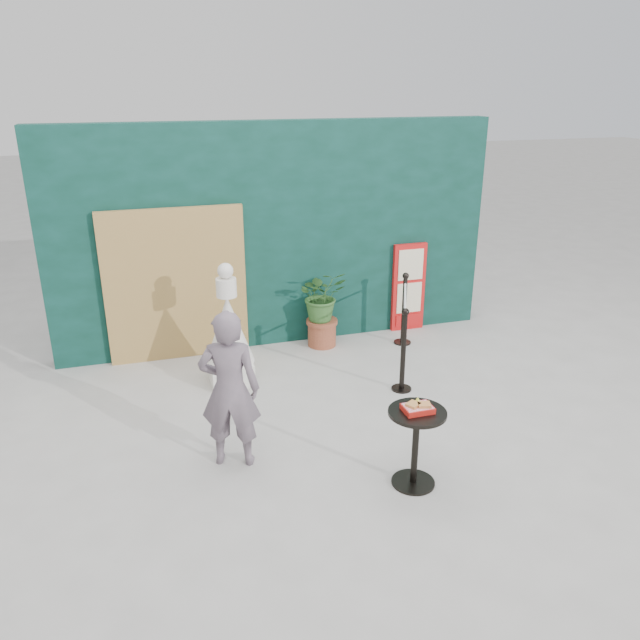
{
  "coord_description": "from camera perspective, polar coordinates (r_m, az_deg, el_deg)",
  "views": [
    {
      "loc": [
        -1.9,
        -4.91,
        3.46
      ],
      "look_at": [
        0.0,
        1.2,
        1.0
      ],
      "focal_mm": 35.0,
      "sensor_mm": 36.0,
      "label": 1
    }
  ],
  "objects": [
    {
      "name": "cafe_table",
      "position": [
        5.72,
        8.76,
        -10.45
      ],
      "size": [
        0.52,
        0.52,
        0.75
      ],
      "color": "black",
      "rests_on": "ground"
    },
    {
      "name": "menu_board",
      "position": [
        9.18,
        8.11,
        2.97
      ],
      "size": [
        0.5,
        0.07,
        1.3
      ],
      "color": "red",
      "rests_on": "ground"
    },
    {
      "name": "planter",
      "position": [
        8.51,
        0.18,
        1.63
      ],
      "size": [
        0.64,
        0.56,
        1.09
      ],
      "color": "#975031",
      "rests_on": "ground"
    },
    {
      "name": "ground",
      "position": [
        6.3,
        3.32,
        -12.32
      ],
      "size": [
        60.0,
        60.0,
        0.0
      ],
      "primitive_type": "plane",
      "color": "#ADAAA5",
      "rests_on": "ground"
    },
    {
      "name": "food_basket",
      "position": [
        5.58,
        8.93,
        -7.9
      ],
      "size": [
        0.26,
        0.19,
        0.11
      ],
      "color": "red",
      "rests_on": "cafe_table"
    },
    {
      "name": "back_wall",
      "position": [
        8.51,
        -3.94,
        7.66
      ],
      "size": [
        6.0,
        0.3,
        3.0
      ],
      "primitive_type": "cube",
      "color": "#0A2D23",
      "rests_on": "ground"
    },
    {
      "name": "woman",
      "position": [
        5.89,
        -8.26,
        -6.3
      ],
      "size": [
        0.66,
        0.53,
        1.56
      ],
      "primitive_type": "imported",
      "rotation": [
        0.0,
        0.0,
        2.83
      ],
      "color": "slate",
      "rests_on": "ground"
    },
    {
      "name": "statue",
      "position": [
        7.54,
        -8.32,
        -1.37
      ],
      "size": [
        0.59,
        0.59,
        1.51
      ],
      "color": "white",
      "rests_on": "ground"
    },
    {
      "name": "bamboo_fence",
      "position": [
        8.24,
        -13.02,
        3.1
      ],
      "size": [
        1.8,
        0.08,
        2.0
      ],
      "primitive_type": "cube",
      "color": "tan",
      "rests_on": "ground"
    },
    {
      "name": "stanchion_barrier",
      "position": [
        8.04,
        7.66,
        -0.83
      ],
      "size": [
        0.84,
        1.54,
        1.03
      ],
      "color": "black",
      "rests_on": "ground"
    }
  ]
}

